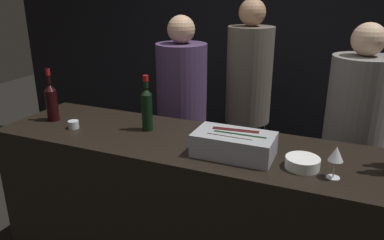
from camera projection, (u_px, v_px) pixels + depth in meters
The scene contains 11 objects.
wall_back_chalkboard at pixel (267, 42), 3.82m from camera, with size 6.40×0.06×2.80m.
bar_counter at pixel (190, 218), 2.39m from camera, with size 2.44×0.67×1.07m.
ice_bin_with_bottles at pixel (234, 143), 2.00m from camera, with size 0.43×0.24×0.13m.
bowl_white at pixel (302, 162), 1.87m from camera, with size 0.17×0.17×0.06m.
wine_glass at pixel (336, 155), 1.74m from camera, with size 0.07×0.07×0.16m.
candle_votive at pixel (73, 124), 2.40m from camera, with size 0.07×0.07×0.05m.
red_wine_bottle_burgundy at pixel (147, 107), 2.33m from camera, with size 0.07×0.07×0.35m.
red_wine_bottle_tall at pixel (51, 101), 2.51m from camera, with size 0.08×0.08×0.36m.
person_in_hoodie at pixel (248, 101), 3.11m from camera, with size 0.37×0.37×1.85m.
person_blond_tee at pixel (182, 114), 3.01m from camera, with size 0.40×0.40×1.74m.
person_grey_polo at pixel (353, 138), 2.55m from camera, with size 0.41×0.41×1.72m.
Camera 1 is at (0.81, -1.54, 1.92)m, focal length 35.00 mm.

